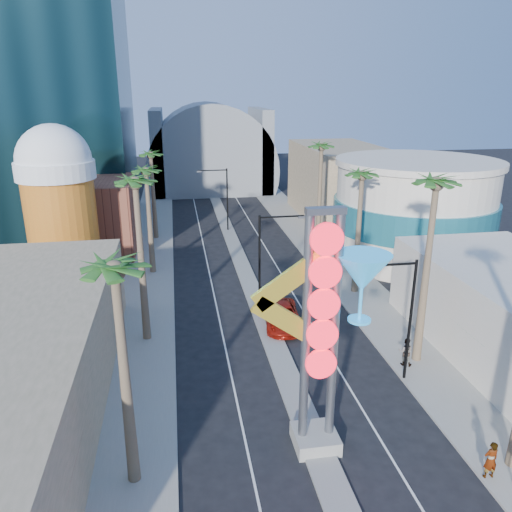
{
  "coord_description": "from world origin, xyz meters",
  "views": [
    {
      "loc": [
        -6.44,
        -17.4,
        17.5
      ],
      "look_at": [
        -0.52,
        18.56,
        5.13
      ],
      "focal_mm": 35.0,
      "sensor_mm": 36.0,
      "label": 1
    }
  ],
  "objects_px": {
    "pedestrian_b": "(406,352)",
    "pedestrian_a": "(491,460)",
    "neon_sign": "(338,316)",
    "red_pickup": "(282,316)"
  },
  "relations": [
    {
      "from": "red_pickup",
      "to": "pedestrian_b",
      "type": "bearing_deg",
      "value": -42.38
    },
    {
      "from": "pedestrian_b",
      "to": "pedestrian_a",
      "type": "bearing_deg",
      "value": 113.47
    },
    {
      "from": "pedestrian_b",
      "to": "neon_sign",
      "type": "bearing_deg",
      "value": 69.09
    },
    {
      "from": "neon_sign",
      "to": "pedestrian_b",
      "type": "bearing_deg",
      "value": 42.54
    },
    {
      "from": "red_pickup",
      "to": "pedestrian_b",
      "type": "relative_size",
      "value": 3.06
    },
    {
      "from": "pedestrian_a",
      "to": "pedestrian_b",
      "type": "bearing_deg",
      "value": -95.08
    },
    {
      "from": "neon_sign",
      "to": "red_pickup",
      "type": "distance_m",
      "value": 15.15
    },
    {
      "from": "red_pickup",
      "to": "pedestrian_b",
      "type": "height_order",
      "value": "pedestrian_b"
    },
    {
      "from": "pedestrian_a",
      "to": "pedestrian_b",
      "type": "relative_size",
      "value": 1.02
    },
    {
      "from": "neon_sign",
      "to": "pedestrian_a",
      "type": "bearing_deg",
      "value": -28.47
    }
  ]
}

